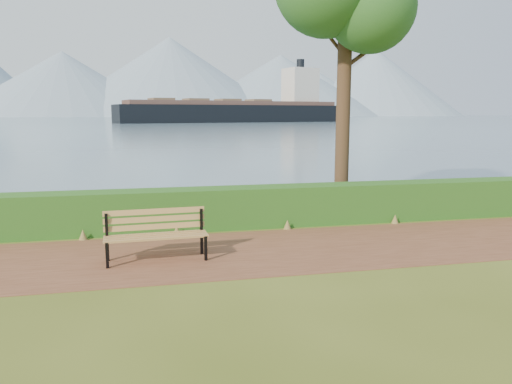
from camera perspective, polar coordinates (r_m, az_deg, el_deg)
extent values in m
plane|color=#424E16|center=(10.07, -1.97, -7.37)|extent=(140.00, 140.00, 0.00)
cube|color=#58311E|center=(10.36, -2.28, -6.88)|extent=(40.00, 3.40, 0.01)
cube|color=#204B15|center=(12.45, -4.18, -1.83)|extent=(32.00, 0.85, 1.00)
cube|color=slate|center=(269.52, -12.28, 8.26)|extent=(700.00, 510.00, 0.00)
cone|color=gray|center=(409.22, -21.13, 11.44)|extent=(160.00, 160.00, 48.00)
cone|color=gray|center=(416.02, -9.75, 12.82)|extent=(190.00, 190.00, 62.00)
cone|color=gray|center=(425.05, 2.79, 12.05)|extent=(170.00, 170.00, 50.00)
cone|color=gray|center=(466.23, 13.44, 12.04)|extent=(150.00, 150.00, 58.00)
cone|color=gray|center=(439.82, -13.84, 10.72)|extent=(120.00, 120.00, 35.00)
cone|color=gray|center=(460.56, 6.85, 11.14)|extent=(130.00, 130.00, 40.00)
cube|color=black|center=(9.65, -16.65, -6.98)|extent=(0.06, 0.07, 0.49)
cube|color=black|center=(10.06, -16.66, -5.01)|extent=(0.06, 0.07, 0.94)
cube|color=black|center=(9.83, -16.68, -5.41)|extent=(0.08, 0.57, 0.05)
cube|color=black|center=(9.77, -5.77, -6.44)|extent=(0.06, 0.07, 0.49)
cube|color=black|center=(10.17, -6.25, -4.52)|extent=(0.06, 0.07, 0.94)
cube|color=black|center=(9.94, -6.03, -4.90)|extent=(0.08, 0.57, 0.05)
cube|color=#AD8243|center=(9.63, -11.23, -5.28)|extent=(1.97, 0.20, 0.04)
cube|color=#AD8243|center=(9.77, -11.29, -5.08)|extent=(1.97, 0.20, 0.04)
cube|color=#AD8243|center=(9.90, -11.35, -4.89)|extent=(1.97, 0.20, 0.04)
cube|color=#AD8243|center=(10.04, -11.41, -4.71)|extent=(1.97, 0.20, 0.04)
cube|color=#AD8243|center=(10.07, -11.46, -3.89)|extent=(1.97, 0.15, 0.11)
cube|color=#AD8243|center=(10.04, -11.49, -3.04)|extent=(1.97, 0.15, 0.11)
cube|color=#AD8243|center=(10.01, -11.52, -2.19)|extent=(1.97, 0.15, 0.11)
cylinder|color=#382217|center=(14.67, 10.01, 11.91)|extent=(0.40, 0.40, 7.22)
sphere|color=#1B531C|center=(15.76, 12.38, 20.47)|extent=(2.61, 2.61, 2.61)
sphere|color=#1B531C|center=(14.54, 13.00, 19.82)|extent=(2.41, 2.41, 2.41)
cylinder|color=#382217|center=(14.91, 11.76, 14.91)|extent=(1.06, 0.12, 0.79)
cylinder|color=#382217|center=(14.74, 8.49, 17.03)|extent=(0.82, 0.38, 0.72)
cube|color=black|center=(148.64, -2.37, 8.54)|extent=(70.00, 27.58, 6.94)
cube|color=#503730|center=(148.66, -2.38, 10.11)|extent=(64.34, 25.16, 1.19)
cube|color=beige|center=(159.29, 5.07, 11.94)|extent=(10.66, 10.12, 10.91)
cylinder|color=black|center=(159.75, 5.10, 14.25)|extent=(2.38, 2.38, 3.47)
cube|color=brown|center=(140.97, -10.78, 10.34)|extent=(7.37, 7.80, 0.79)
cube|color=brown|center=(144.04, -6.92, 10.40)|extent=(7.37, 7.80, 0.79)
cube|color=brown|center=(147.71, -3.24, 10.42)|extent=(7.37, 7.80, 0.79)
cube|color=brown|center=(151.94, 0.25, 10.39)|extent=(7.37, 7.80, 0.79)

